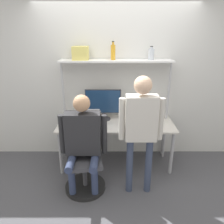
{
  "coord_description": "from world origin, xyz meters",
  "views": [
    {
      "loc": [
        -0.06,
        -2.8,
        2.09
      ],
      "look_at": [
        -0.07,
        -0.08,
        1.08
      ],
      "focal_mm": 35.0,
      "sensor_mm": 36.0,
      "label": 1
    }
  ],
  "objects_px": {
    "bottle_clear": "(152,54)",
    "office_chair": "(85,169)",
    "person_standing": "(142,123)",
    "cell_phone": "(105,127)",
    "bottle_amber": "(114,52)",
    "laptop": "(89,122)",
    "storage_box": "(81,53)",
    "person_seated": "(83,137)",
    "monitor": "(104,103)"
  },
  "relations": [
    {
      "from": "bottle_amber",
      "to": "cell_phone",
      "type": "bearing_deg",
      "value": -108.55
    },
    {
      "from": "monitor",
      "to": "person_standing",
      "type": "distance_m",
      "value": 0.99
    },
    {
      "from": "person_seated",
      "to": "storage_box",
      "type": "height_order",
      "value": "storage_box"
    },
    {
      "from": "laptop",
      "to": "bottle_clear",
      "type": "relative_size",
      "value": 1.67
    },
    {
      "from": "person_standing",
      "to": "laptop",
      "type": "bearing_deg",
      "value": 142.08
    },
    {
      "from": "office_chair",
      "to": "bottle_clear",
      "type": "xyz_separation_m",
      "value": [
        0.97,
        0.8,
        1.48
      ]
    },
    {
      "from": "person_standing",
      "to": "bottle_clear",
      "type": "height_order",
      "value": "bottle_clear"
    },
    {
      "from": "person_seated",
      "to": "bottle_amber",
      "type": "height_order",
      "value": "bottle_amber"
    },
    {
      "from": "person_seated",
      "to": "storage_box",
      "type": "xyz_separation_m",
      "value": [
        -0.1,
        0.84,
        0.97
      ]
    },
    {
      "from": "monitor",
      "to": "person_standing",
      "type": "relative_size",
      "value": 0.35
    },
    {
      "from": "laptop",
      "to": "storage_box",
      "type": "height_order",
      "value": "storage_box"
    },
    {
      "from": "cell_phone",
      "to": "storage_box",
      "type": "height_order",
      "value": "storage_box"
    },
    {
      "from": "person_seated",
      "to": "bottle_amber",
      "type": "distance_m",
      "value": 1.36
    },
    {
      "from": "monitor",
      "to": "bottle_amber",
      "type": "relative_size",
      "value": 2.11
    },
    {
      "from": "bottle_clear",
      "to": "storage_box",
      "type": "height_order",
      "value": "bottle_clear"
    },
    {
      "from": "person_standing",
      "to": "bottle_clear",
      "type": "relative_size",
      "value": 8.1
    },
    {
      "from": "bottle_amber",
      "to": "storage_box",
      "type": "relative_size",
      "value": 1.17
    },
    {
      "from": "bottle_clear",
      "to": "monitor",
      "type": "bearing_deg",
      "value": -177.48
    },
    {
      "from": "person_seated",
      "to": "bottle_clear",
      "type": "relative_size",
      "value": 6.86
    },
    {
      "from": "laptop",
      "to": "person_standing",
      "type": "bearing_deg",
      "value": -37.92
    },
    {
      "from": "person_standing",
      "to": "storage_box",
      "type": "relative_size",
      "value": 6.96
    },
    {
      "from": "office_chair",
      "to": "person_seated",
      "type": "height_order",
      "value": "person_seated"
    },
    {
      "from": "bottle_amber",
      "to": "bottle_clear",
      "type": "height_order",
      "value": "bottle_amber"
    },
    {
      "from": "bottle_clear",
      "to": "storage_box",
      "type": "relative_size",
      "value": 0.86
    },
    {
      "from": "cell_phone",
      "to": "office_chair",
      "type": "xyz_separation_m",
      "value": [
        -0.27,
        -0.42,
        -0.45
      ]
    },
    {
      "from": "monitor",
      "to": "bottle_clear",
      "type": "relative_size",
      "value": 2.87
    },
    {
      "from": "laptop",
      "to": "person_seated",
      "type": "distance_m",
      "value": 0.52
    },
    {
      "from": "laptop",
      "to": "person_seated",
      "type": "xyz_separation_m",
      "value": [
        -0.02,
        -0.52,
        0.01
      ]
    },
    {
      "from": "person_seated",
      "to": "bottle_clear",
      "type": "bearing_deg",
      "value": 41.26
    },
    {
      "from": "monitor",
      "to": "storage_box",
      "type": "xyz_separation_m",
      "value": [
        -0.33,
        0.03,
        0.78
      ]
    },
    {
      "from": "bottle_amber",
      "to": "bottle_clear",
      "type": "xyz_separation_m",
      "value": [
        0.57,
        -0.0,
        -0.03
      ]
    },
    {
      "from": "bottle_amber",
      "to": "storage_box",
      "type": "bearing_deg",
      "value": 180.0
    },
    {
      "from": "monitor",
      "to": "person_standing",
      "type": "xyz_separation_m",
      "value": [
        0.5,
        -0.85,
        0.02
      ]
    },
    {
      "from": "cell_phone",
      "to": "storage_box",
      "type": "xyz_separation_m",
      "value": [
        -0.36,
        0.38,
        1.05
      ]
    },
    {
      "from": "person_standing",
      "to": "cell_phone",
      "type": "bearing_deg",
      "value": 133.17
    },
    {
      "from": "storage_box",
      "to": "person_seated",
      "type": "bearing_deg",
      "value": -83.45
    },
    {
      "from": "laptop",
      "to": "bottle_amber",
      "type": "height_order",
      "value": "bottle_amber"
    },
    {
      "from": "bottle_amber",
      "to": "office_chair",
      "type": "bearing_deg",
      "value": -116.43
    },
    {
      "from": "office_chair",
      "to": "person_standing",
      "type": "xyz_separation_m",
      "value": [
        0.74,
        -0.08,
        0.74
      ]
    },
    {
      "from": "monitor",
      "to": "bottle_amber",
      "type": "xyz_separation_m",
      "value": [
        0.16,
        0.03,
        0.8
      ]
    },
    {
      "from": "office_chair",
      "to": "storage_box",
      "type": "relative_size",
      "value": 4.01
    },
    {
      "from": "bottle_clear",
      "to": "storage_box",
      "type": "distance_m",
      "value": 1.06
    },
    {
      "from": "office_chair",
      "to": "monitor",
      "type": "bearing_deg",
      "value": 72.76
    },
    {
      "from": "person_seated",
      "to": "person_standing",
      "type": "height_order",
      "value": "person_standing"
    },
    {
      "from": "monitor",
      "to": "laptop",
      "type": "distance_m",
      "value": 0.41
    },
    {
      "from": "bottle_amber",
      "to": "bottle_clear",
      "type": "relative_size",
      "value": 1.36
    },
    {
      "from": "monitor",
      "to": "bottle_clear",
      "type": "xyz_separation_m",
      "value": [
        0.73,
        0.03,
        0.77
      ]
    },
    {
      "from": "office_chair",
      "to": "person_standing",
      "type": "height_order",
      "value": "person_standing"
    },
    {
      "from": "monitor",
      "to": "cell_phone",
      "type": "distance_m",
      "value": 0.44
    },
    {
      "from": "bottle_clear",
      "to": "office_chair",
      "type": "bearing_deg",
      "value": -140.47
    }
  ]
}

